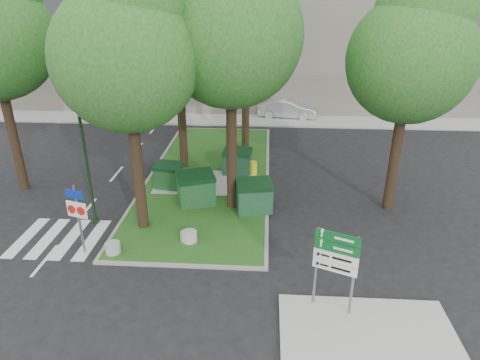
# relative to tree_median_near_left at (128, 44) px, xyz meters

# --- Properties ---
(ground) EXTENTS (120.00, 120.00, 0.00)m
(ground) POSITION_rel_tree_median_near_left_xyz_m (1.41, -2.56, -7.32)
(ground) COLOR black
(ground) RESTS_ON ground
(median_island) EXTENTS (6.00, 16.00, 0.12)m
(median_island) POSITION_rel_tree_median_near_left_xyz_m (1.91, 5.44, -7.26)
(median_island) COLOR #1C4814
(median_island) RESTS_ON ground
(median_kerb) EXTENTS (6.30, 16.30, 0.10)m
(median_kerb) POSITION_rel_tree_median_near_left_xyz_m (1.91, 5.44, -7.27)
(median_kerb) COLOR gray
(median_kerb) RESTS_ON ground
(sidewalk_corner) EXTENTS (5.00, 4.00, 0.12)m
(sidewalk_corner) POSITION_rel_tree_median_near_left_xyz_m (7.91, -6.06, -7.26)
(sidewalk_corner) COLOR #999993
(sidewalk_corner) RESTS_ON ground
(building_sidewalk) EXTENTS (42.00, 3.00, 0.12)m
(building_sidewalk) POSITION_rel_tree_median_near_left_xyz_m (1.41, 15.94, -7.26)
(building_sidewalk) COLOR #999993
(building_sidewalk) RESTS_ON ground
(zebra_crossing) EXTENTS (5.00, 3.00, 0.01)m
(zebra_crossing) POSITION_rel_tree_median_near_left_xyz_m (-2.34, -1.06, -7.31)
(zebra_crossing) COLOR silver
(zebra_crossing) RESTS_ON ground
(apartment_building) EXTENTS (41.00, 12.00, 16.00)m
(apartment_building) POSITION_rel_tree_median_near_left_xyz_m (1.41, 23.44, 0.68)
(apartment_building) COLOR tan
(apartment_building) RESTS_ON ground
(tree_median_near_left) EXTENTS (5.20, 5.20, 10.53)m
(tree_median_near_left) POSITION_rel_tree_median_near_left_xyz_m (0.00, 0.00, 0.00)
(tree_median_near_left) COLOR black
(tree_median_near_left) RESTS_ON ground
(tree_median_near_right) EXTENTS (5.60, 5.60, 11.46)m
(tree_median_near_right) POSITION_rel_tree_median_near_left_xyz_m (3.50, 2.00, 0.67)
(tree_median_near_right) COLOR black
(tree_median_near_right) RESTS_ON ground
(tree_median_mid) EXTENTS (4.80, 4.80, 9.99)m
(tree_median_mid) POSITION_rel_tree_median_near_left_xyz_m (0.50, 6.50, -0.34)
(tree_median_mid) COLOR black
(tree_median_mid) RESTS_ON ground
(tree_median_far) EXTENTS (5.80, 5.80, 11.93)m
(tree_median_far) POSITION_rel_tree_median_near_left_xyz_m (3.70, 9.50, 1.00)
(tree_median_far) COLOR black
(tree_median_far) RESTS_ON ground
(tree_street_right) EXTENTS (5.00, 5.00, 10.06)m
(tree_street_right) POSITION_rel_tree_median_near_left_xyz_m (10.50, 2.50, -0.33)
(tree_street_right) COLOR black
(tree_street_right) RESTS_ON ground
(dumpster_a) EXTENTS (1.49, 1.16, 1.26)m
(dumpster_a) POSITION_rel_tree_median_near_left_xyz_m (0.18, 3.74, -6.59)
(dumpster_a) COLOR #0F3914
(dumpster_a) RESTS_ON median_island
(dumpster_b) EXTENTS (1.92, 1.63, 1.52)m
(dumpster_b) POSITION_rel_tree_median_near_left_xyz_m (1.78, 2.07, -6.47)
(dumpster_b) COLOR #12401A
(dumpster_b) RESTS_ON median_island
(dumpster_c) EXTENTS (1.57, 1.18, 1.36)m
(dumpster_c) POSITION_rel_tree_median_near_left_xyz_m (3.38, 5.69, -6.54)
(dumpster_c) COLOR #0F321C
(dumpster_c) RESTS_ON median_island
(dumpster_d) EXTENTS (1.72, 1.36, 1.44)m
(dumpster_d) POSITION_rel_tree_median_near_left_xyz_m (4.41, 1.57, -6.51)
(dumpster_d) COLOR #123B21
(dumpster_d) RESTS_ON median_island
(bollard_left) EXTENTS (0.56, 0.56, 0.40)m
(bollard_left) POSITION_rel_tree_median_near_left_xyz_m (-0.69, -2.06, -7.00)
(bollard_left) COLOR #9FA09B
(bollard_left) RESTS_ON median_island
(bollard_right) EXTENTS (0.58, 0.58, 0.41)m
(bollard_right) POSITION_rel_tree_median_near_left_xyz_m (2.01, -1.09, -6.99)
(bollard_right) COLOR #A8A7A3
(bollard_right) RESTS_ON median_island
(bollard_mid) EXTENTS (0.52, 0.52, 0.37)m
(bollard_mid) POSITION_rel_tree_median_near_left_xyz_m (1.90, -1.05, -7.01)
(bollard_mid) COLOR gray
(bollard_mid) RESTS_ON median_island
(litter_bin) EXTENTS (0.40, 0.40, 0.70)m
(litter_bin) POSITION_rel_tree_median_near_left_xyz_m (4.23, 5.62, -6.85)
(litter_bin) COLOR yellow
(litter_bin) RESTS_ON median_island
(street_lamp) EXTENTS (0.41, 0.41, 5.12)m
(street_lamp) POSITION_rel_tree_median_near_left_xyz_m (-2.25, 0.26, -4.10)
(street_lamp) COLOR black
(street_lamp) RESTS_ON ground
(traffic_sign_pole) EXTENTS (0.81, 0.28, 2.78)m
(traffic_sign_pole) POSITION_rel_tree_median_near_left_xyz_m (-1.83, -1.96, -5.53)
(traffic_sign_pole) COLOR slate
(traffic_sign_pole) RESTS_ON ground
(directional_sign) EXTENTS (1.24, 0.56, 2.66)m
(directional_sign) POSITION_rel_tree_median_near_left_xyz_m (6.98, -4.56, -5.43)
(directional_sign) COLOR slate
(directional_sign) RESTS_ON sidewalk_corner
(car_white) EXTENTS (4.15, 1.79, 1.40)m
(car_white) POSITION_rel_tree_median_near_left_xyz_m (-5.63, 14.62, -6.62)
(car_white) COLOR silver
(car_white) RESTS_ON ground
(car_silver) EXTENTS (4.54, 2.09, 1.44)m
(car_silver) POSITION_rel_tree_median_near_left_xyz_m (6.42, 16.94, -6.60)
(car_silver) COLOR #A9ACB1
(car_silver) RESTS_ON ground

